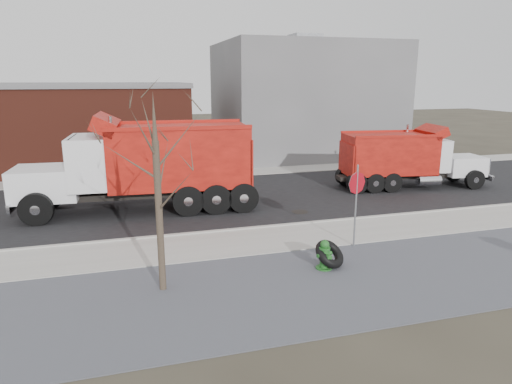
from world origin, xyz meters
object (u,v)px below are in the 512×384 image
object	(u,v)px
stop_sign	(356,192)
dump_truck_red_b	(147,163)
truck_tire	(330,254)
dump_truck_red_a	(406,157)
fire_hydrant	(324,256)

from	to	relation	value
stop_sign	dump_truck_red_b	bearing A→B (deg)	137.25
truck_tire	stop_sign	bearing A→B (deg)	41.59
stop_sign	dump_truck_red_a	size ratio (longest dim) A/B	0.35
dump_truck_red_a	dump_truck_red_b	xyz separation A→B (m)	(-12.95, -0.66, 0.47)
fire_hydrant	stop_sign	distance (m)	2.71
stop_sign	dump_truck_red_b	xyz separation A→B (m)	(-6.31, 6.41, 0.17)
truck_tire	dump_truck_red_a	size ratio (longest dim) A/B	0.16
fire_hydrant	dump_truck_red_b	xyz separation A→B (m)	(-4.57, 7.86, 1.65)
fire_hydrant	stop_sign	xyz separation A→B (m)	(1.74, 1.46, 1.48)
stop_sign	dump_truck_red_a	bearing A→B (deg)	49.45
fire_hydrant	stop_sign	world-z (taller)	stop_sign
stop_sign	fire_hydrant	bearing A→B (deg)	-137.39
truck_tire	fire_hydrant	bearing A→B (deg)	-154.98
truck_tire	stop_sign	world-z (taller)	stop_sign
truck_tire	dump_truck_red_b	xyz separation A→B (m)	(-4.78, 7.77, 1.65)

